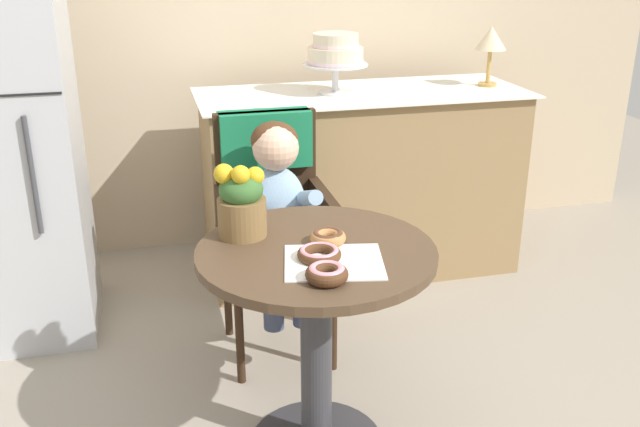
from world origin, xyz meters
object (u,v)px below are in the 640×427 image
(wicker_chair, at_px, (271,196))
(donut_side, at_px, (327,273))
(flower_vase, at_px, (241,201))
(table_lamp, at_px, (491,41))
(cafe_table, at_px, (316,311))
(donut_mid, at_px, (319,253))
(donut_front, at_px, (328,237))
(tiered_cake_stand, at_px, (335,53))
(seated_child, at_px, (278,200))

(wicker_chair, xyz_separation_m, donut_side, (-0.02, -0.92, 0.10))
(wicker_chair, distance_m, flower_vase, 0.61)
(flower_vase, distance_m, table_lamp, 1.81)
(cafe_table, xyz_separation_m, donut_mid, (-0.01, -0.08, 0.23))
(donut_front, height_order, table_lamp, table_lamp)
(flower_vase, distance_m, tiered_cake_stand, 1.32)
(donut_front, bearing_deg, tiered_cake_stand, 73.72)
(seated_child, distance_m, table_lamp, 1.47)
(donut_front, xyz_separation_m, flower_vase, (-0.24, 0.13, 0.09))
(tiered_cake_stand, height_order, table_lamp, table_lamp)
(donut_mid, distance_m, flower_vase, 0.31)
(donut_front, bearing_deg, flower_vase, 152.34)
(cafe_table, height_order, seated_child, seated_child)
(donut_mid, distance_m, table_lamp, 1.86)
(cafe_table, relative_size, tiered_cake_stand, 2.40)
(tiered_cake_stand, distance_m, table_lamp, 0.77)
(wicker_chair, relative_size, donut_mid, 7.50)
(seated_child, bearing_deg, tiered_cake_stand, 60.62)
(flower_vase, xyz_separation_m, table_lamp, (1.38, 1.14, 0.29))
(wicker_chair, distance_m, tiered_cake_stand, 0.86)
(table_lamp, bearing_deg, donut_side, -128.77)
(table_lamp, bearing_deg, seated_child, -148.11)
(cafe_table, distance_m, tiered_cake_stand, 1.48)
(donut_front, xyz_separation_m, donut_mid, (-0.05, -0.11, -0.00))
(donut_front, distance_m, tiered_cake_stand, 1.37)
(seated_child, bearing_deg, flower_vase, -115.57)
(table_lamp, bearing_deg, donut_mid, -131.14)
(cafe_table, xyz_separation_m, wicker_chair, (-0.01, 0.70, 0.13))
(seated_child, relative_size, flower_vase, 3.08)
(donut_front, distance_m, flower_vase, 0.29)
(wicker_chair, relative_size, donut_side, 8.12)
(wicker_chair, bearing_deg, table_lamp, 26.08)
(wicker_chair, relative_size, donut_front, 8.76)
(seated_child, bearing_deg, donut_front, -84.32)
(seated_child, distance_m, tiered_cake_stand, 0.95)
(wicker_chair, relative_size, tiered_cake_stand, 3.18)
(flower_vase, bearing_deg, wicker_chair, 71.07)
(flower_vase, bearing_deg, cafe_table, -38.36)
(donut_front, xyz_separation_m, donut_side, (-0.07, -0.24, 0.00))
(wicker_chair, bearing_deg, cafe_table, -89.49)
(flower_vase, bearing_deg, table_lamp, 39.44)
(seated_child, xyz_separation_m, donut_mid, (-0.00, -0.63, 0.06))
(flower_vase, bearing_deg, donut_side, -64.99)
(cafe_table, relative_size, wicker_chair, 0.75)
(donut_mid, height_order, flower_vase, flower_vase)
(cafe_table, xyz_separation_m, flower_vase, (-0.20, 0.16, 0.32))
(donut_front, bearing_deg, cafe_table, -146.35)
(wicker_chair, height_order, table_lamp, table_lamp)
(table_lamp, bearing_deg, cafe_table, -132.55)
(tiered_cake_stand, xyz_separation_m, table_lamp, (0.77, -0.01, 0.03))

